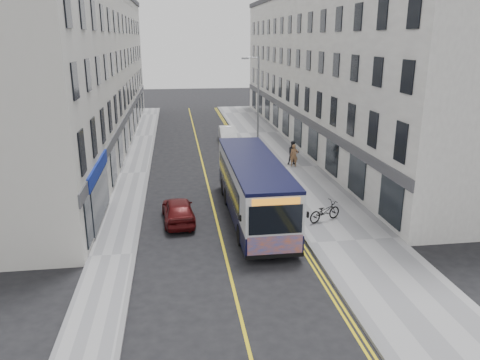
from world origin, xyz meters
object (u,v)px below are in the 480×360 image
object	(u,v)px
streetlamp	(257,106)
pedestrian_near	(294,155)
car_maroon	(178,210)
pedestrian_far	(293,153)
car_white	(228,134)
bicycle	(325,211)
city_bus	(253,186)

from	to	relation	value
streetlamp	pedestrian_near	xyz separation A→B (m)	(2.50, -1.83, -3.45)
streetlamp	car_maroon	bearing A→B (deg)	-118.28
streetlamp	pedestrian_near	distance (m)	4.63
pedestrian_near	pedestrian_far	distance (m)	0.39
car_white	bicycle	bearing A→B (deg)	-80.84
streetlamp	bicycle	world-z (taller)	streetlamp
car_white	pedestrian_near	bearing A→B (deg)	-66.84
city_bus	car_white	bearing A→B (deg)	87.48
pedestrian_far	pedestrian_near	bearing A→B (deg)	-88.70
bicycle	pedestrian_far	xyz separation A→B (m)	(1.16, 11.22, 0.38)
pedestrian_far	car_maroon	xyz separation A→B (m)	(-8.70, -10.02, -0.36)
streetlamp	car_white	xyz separation A→B (m)	(-1.34, 7.90, -3.68)
city_bus	streetlamp	bearing A→B (deg)	79.13
bicycle	car_white	distance (m)	20.75
pedestrian_near	bicycle	bearing A→B (deg)	-81.80
bicycle	city_bus	bearing A→B (deg)	45.77
bicycle	car_maroon	world-z (taller)	car_maroon
streetlamp	car_white	distance (m)	8.82
city_bus	bicycle	bearing A→B (deg)	-19.92
car_white	streetlamp	bearing A→B (deg)	-78.74
streetlamp	bicycle	distance (m)	13.28
streetlamp	bicycle	size ratio (longest dim) A/B	4.02
city_bus	pedestrian_near	distance (m)	10.67
city_bus	bicycle	world-z (taller)	city_bus
streetlamp	pedestrian_near	bearing A→B (deg)	-36.26
streetlamp	car_white	world-z (taller)	streetlamp
car_maroon	city_bus	bearing A→B (deg)	177.14
city_bus	car_white	size ratio (longest dim) A/B	2.63
car_maroon	streetlamp	bearing A→B (deg)	-122.40
streetlamp	car_white	size ratio (longest dim) A/B	1.89
city_bus	pedestrian_far	xyz separation A→B (m)	(4.72, 9.93, -0.75)
streetlamp	city_bus	size ratio (longest dim) A/B	0.72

